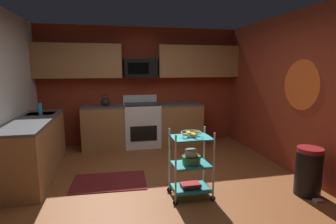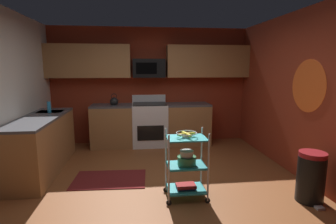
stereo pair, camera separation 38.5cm
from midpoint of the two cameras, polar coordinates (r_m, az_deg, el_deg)
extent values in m
cube|color=brown|center=(4.04, -4.27, -15.90)|extent=(4.40, 4.80, 0.04)
cube|color=maroon|center=(6.08, -7.65, 5.58)|extent=(4.52, 0.06, 2.60)
cube|color=maroon|center=(4.54, 24.62, 3.44)|extent=(0.06, 4.80, 2.60)
cylinder|color=#E5591E|center=(4.49, 24.63, 5.30)|extent=(0.00, 0.78, 0.78)
cube|color=#9E6B3D|center=(5.88, -7.20, -3.03)|extent=(2.60, 0.60, 0.88)
cube|color=#4C4C51|center=(5.80, -7.29, 1.41)|extent=(2.60, 0.60, 0.04)
cube|color=#9E6B3D|center=(4.81, -29.03, -7.06)|extent=(0.60, 2.00, 0.88)
cube|color=#4C4C51|center=(4.71, -29.49, -1.68)|extent=(0.60, 2.00, 0.04)
cube|color=#B7BABC|center=(5.24, -27.68, -1.17)|extent=(0.44, 0.36, 0.16)
cube|color=white|center=(5.87, -7.55, -2.86)|extent=(0.76, 0.64, 0.92)
cube|color=black|center=(5.58, -7.24, -4.67)|extent=(0.56, 0.01, 0.32)
cube|color=white|center=(6.07, -7.89, 2.81)|extent=(0.76, 0.06, 0.18)
cube|color=black|center=(5.79, -7.65, 1.69)|extent=(0.72, 0.60, 0.02)
cube|color=#9E6B3D|center=(5.91, -20.66, 10.28)|extent=(1.76, 0.33, 0.70)
cube|color=#9E6B3D|center=(6.12, 4.67, 10.81)|extent=(1.84, 0.33, 0.70)
cube|color=black|center=(5.84, -7.91, 9.34)|extent=(0.70, 0.38, 0.40)
cube|color=black|center=(5.65, -8.37, 9.32)|extent=(0.44, 0.01, 0.24)
cylinder|color=silver|center=(3.33, -1.72, -12.37)|extent=(0.02, 0.02, 0.88)
cylinder|color=black|center=(3.52, -1.68, -19.03)|extent=(0.07, 0.02, 0.07)
cylinder|color=silver|center=(3.45, 6.66, -11.63)|extent=(0.02, 0.02, 0.88)
cylinder|color=black|center=(3.63, 6.52, -18.12)|extent=(0.07, 0.02, 0.07)
cylinder|color=silver|center=(3.66, -2.77, -10.29)|extent=(0.02, 0.02, 0.88)
cylinder|color=black|center=(3.83, -2.72, -16.49)|extent=(0.07, 0.02, 0.07)
cylinder|color=silver|center=(3.77, 4.86, -9.72)|extent=(0.02, 0.02, 0.88)
cylinder|color=black|center=(3.94, 4.77, -15.77)|extent=(0.07, 0.02, 0.07)
cube|color=teal|center=(3.68, 1.76, -16.16)|extent=(0.50, 0.37, 0.02)
cube|color=teal|center=(3.55, 1.79, -11.36)|extent=(0.50, 0.37, 0.02)
cube|color=teal|center=(3.43, 1.82, -5.58)|extent=(0.50, 0.37, 0.02)
torus|color=silver|center=(3.42, 1.83, -4.47)|extent=(0.27, 0.27, 0.01)
cylinder|color=silver|center=(3.43, 1.82, -5.28)|extent=(0.12, 0.12, 0.02)
ellipsoid|color=yellow|center=(3.45, 2.54, -4.61)|extent=(0.17, 0.09, 0.04)
ellipsoid|color=yellow|center=(3.46, 1.39, -4.53)|extent=(0.09, 0.17, 0.04)
ellipsoid|color=yellow|center=(3.40, 1.10, -4.81)|extent=(0.17, 0.09, 0.04)
ellipsoid|color=yellow|center=(3.38, 2.27, -4.89)|extent=(0.09, 0.17, 0.04)
cylinder|color=#387F4C|center=(3.53, 1.90, -10.39)|extent=(0.24, 0.24, 0.11)
torus|color=#387F4C|center=(3.51, 1.91, -9.56)|extent=(0.25, 0.25, 0.01)
cylinder|color=silver|center=(3.49, 1.88, -8.89)|extent=(0.17, 0.17, 0.08)
torus|color=silver|center=(3.48, 1.89, -8.29)|extent=(0.18, 0.18, 0.01)
cube|color=#1E4C8C|center=(3.67, 1.76, -15.89)|extent=(0.25, 0.14, 0.02)
cube|color=#B22626|center=(3.66, 1.76, -15.51)|extent=(0.26, 0.19, 0.03)
sphere|color=black|center=(5.77, -15.25, 2.03)|extent=(0.18, 0.18, 0.18)
sphere|color=black|center=(5.76, -15.28, 2.89)|extent=(0.03, 0.03, 0.03)
cone|color=black|center=(5.76, -14.45, 2.24)|extent=(0.09, 0.04, 0.06)
torus|color=black|center=(5.76, -15.29, 3.14)|extent=(0.12, 0.01, 0.12)
cylinder|color=#2D8CBF|center=(5.08, -27.89, 0.58)|extent=(0.06, 0.06, 0.20)
cylinder|color=black|center=(4.04, 25.62, -11.92)|extent=(0.34, 0.34, 0.60)
cylinder|color=maroon|center=(3.94, 25.97, -7.44)|extent=(0.33, 0.33, 0.06)
cube|color=#B2B2B7|center=(4.01, 27.22, -16.69)|extent=(0.10, 0.08, 0.03)
cube|color=maroon|center=(4.28, -15.19, -14.37)|extent=(1.13, 0.75, 0.01)
camera|label=1|loc=(0.19, -92.75, -0.47)|focal=28.23mm
camera|label=2|loc=(0.19, 87.25, 0.47)|focal=28.23mm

